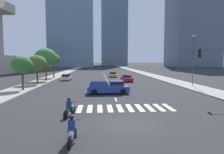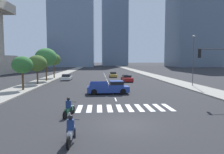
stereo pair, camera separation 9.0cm
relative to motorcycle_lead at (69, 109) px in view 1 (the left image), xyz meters
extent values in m
plane|color=#28282B|center=(4.16, -2.21, -0.58)|extent=(800.00, 800.00, 0.00)
cube|color=gray|center=(17.53, 27.79, -0.51)|extent=(4.00, 260.00, 0.15)
cube|color=gray|center=(-9.21, 27.79, -0.51)|extent=(4.00, 260.00, 0.15)
cube|color=silver|center=(-0.34, 2.42, -0.58)|extent=(0.45, 2.91, 0.01)
cube|color=silver|center=(0.56, 2.42, -0.58)|extent=(0.45, 2.91, 0.01)
cube|color=silver|center=(1.46, 2.42, -0.58)|extent=(0.45, 2.91, 0.01)
cube|color=silver|center=(2.36, 2.42, -0.58)|extent=(0.45, 2.91, 0.01)
cube|color=silver|center=(3.26, 2.42, -0.58)|extent=(0.45, 2.91, 0.01)
cube|color=silver|center=(4.16, 2.42, -0.58)|extent=(0.45, 2.91, 0.01)
cube|color=silver|center=(5.06, 2.42, -0.58)|extent=(0.45, 2.91, 0.01)
cube|color=silver|center=(5.96, 2.42, -0.58)|extent=(0.45, 2.91, 0.01)
cube|color=silver|center=(6.86, 2.42, -0.58)|extent=(0.45, 2.91, 0.01)
cube|color=silver|center=(7.76, 2.42, -0.58)|extent=(0.45, 2.91, 0.01)
cube|color=silver|center=(8.66, 2.42, -0.58)|extent=(0.45, 2.91, 0.01)
cube|color=silver|center=(4.16, 6.42, -0.58)|extent=(0.14, 2.00, 0.01)
cube|color=silver|center=(4.16, 10.42, -0.58)|extent=(0.14, 2.00, 0.01)
cube|color=silver|center=(4.16, 14.42, -0.58)|extent=(0.14, 2.00, 0.01)
cube|color=silver|center=(4.16, 18.42, -0.58)|extent=(0.14, 2.00, 0.01)
cube|color=silver|center=(4.16, 22.42, -0.58)|extent=(0.14, 2.00, 0.01)
cube|color=silver|center=(4.16, 26.42, -0.58)|extent=(0.14, 2.00, 0.01)
cube|color=silver|center=(4.16, 30.42, -0.58)|extent=(0.14, 2.00, 0.01)
cube|color=silver|center=(4.16, 34.42, -0.58)|extent=(0.14, 2.00, 0.01)
cube|color=silver|center=(4.16, 38.42, -0.58)|extent=(0.14, 2.00, 0.01)
cube|color=silver|center=(4.16, 42.42, -0.58)|extent=(0.14, 2.00, 0.01)
cube|color=silver|center=(4.16, 46.42, -0.58)|extent=(0.14, 2.00, 0.01)
cube|color=silver|center=(4.16, 50.42, -0.58)|extent=(0.14, 2.00, 0.01)
cube|color=silver|center=(4.16, 54.42, -0.58)|extent=(0.14, 2.00, 0.01)
cylinder|color=black|center=(0.20, 0.77, -0.28)|extent=(0.26, 0.61, 0.60)
cylinder|color=black|center=(-0.19, -0.74, -0.28)|extent=(0.26, 0.61, 0.60)
cube|color=#1E6038|center=(0.00, 0.02, -0.06)|extent=(0.52, 1.27, 0.32)
cylinder|color=#B2B2B7|center=(0.17, 0.68, 0.02)|extent=(0.14, 0.32, 0.67)
cylinder|color=black|center=(0.18, 0.73, 0.39)|extent=(0.69, 0.21, 0.04)
cube|color=navy|center=(-0.02, -0.08, 0.37)|extent=(0.41, 0.32, 0.55)
sphere|color=black|center=(-0.02, -0.08, 0.78)|extent=(0.26, 0.26, 0.26)
cylinder|color=black|center=(-0.17, 0.06, -0.11)|extent=(0.15, 0.15, 0.55)
cylinder|color=black|center=(0.18, -0.03, -0.11)|extent=(0.15, 0.15, 0.55)
cylinder|color=black|center=(0.85, -4.15, -0.28)|extent=(0.14, 0.60, 0.60)
cylinder|color=black|center=(0.79, -5.76, -0.28)|extent=(0.14, 0.60, 0.60)
cube|color=silver|center=(0.82, -4.95, -0.06)|extent=(0.26, 1.30, 0.32)
cylinder|color=#B2B2B7|center=(0.84, -4.25, 0.02)|extent=(0.07, 0.32, 0.67)
cylinder|color=black|center=(0.84, -4.20, 0.39)|extent=(0.70, 0.06, 0.04)
cube|color=navy|center=(0.82, -5.05, 0.37)|extent=(0.37, 0.25, 0.55)
sphere|color=black|center=(0.82, -5.05, 0.78)|extent=(0.26, 0.26, 0.26)
cylinder|color=black|center=(0.64, -4.95, -0.11)|extent=(0.12, 0.12, 0.55)
cylinder|color=black|center=(1.00, -4.96, -0.11)|extent=(0.12, 0.12, 0.55)
cube|color=navy|center=(3.50, 10.38, 0.01)|extent=(5.42, 2.14, 0.75)
cube|color=navy|center=(4.57, 10.42, 0.74)|extent=(1.78, 1.84, 0.70)
cube|color=black|center=(4.57, 10.42, 0.82)|extent=(1.81, 1.88, 0.39)
cube|color=navy|center=(2.29, 11.25, 0.66)|extent=(2.25, 0.17, 0.55)
cube|color=navy|center=(2.36, 9.41, 0.66)|extent=(2.25, 0.17, 0.55)
cube|color=navy|center=(1.20, 10.28, 0.66)|extent=(0.16, 1.85, 0.55)
cylinder|color=black|center=(5.28, 11.31, -0.20)|extent=(0.77, 0.29, 0.76)
cylinder|color=black|center=(5.35, 9.60, -0.20)|extent=(0.77, 0.29, 0.76)
cylinder|color=black|center=(1.65, 11.16, -0.20)|extent=(0.77, 0.29, 0.76)
cylinder|color=black|center=(1.72, 9.45, -0.20)|extent=(0.77, 0.29, 0.76)
cube|color=silver|center=(-4.71, 29.21, -0.12)|extent=(1.92, 4.39, 0.60)
cube|color=black|center=(-4.71, 28.99, 0.44)|extent=(1.68, 1.98, 0.53)
cylinder|color=black|center=(-5.56, 30.70, -0.26)|extent=(0.22, 0.64, 0.64)
cylinder|color=black|center=(-3.84, 30.69, -0.26)|extent=(0.22, 0.64, 0.64)
cylinder|color=black|center=(-5.58, 27.72, -0.26)|extent=(0.22, 0.64, 0.64)
cylinder|color=black|center=(-3.86, 27.71, -0.26)|extent=(0.22, 0.64, 0.64)
cube|color=maroon|center=(8.08, 25.23, -0.08)|extent=(2.06, 4.36, 0.69)
cube|color=black|center=(8.06, 25.44, 0.50)|extent=(1.69, 2.01, 0.45)
cylinder|color=black|center=(8.97, 23.84, -0.26)|extent=(0.26, 0.65, 0.64)
cylinder|color=black|center=(7.38, 23.73, -0.26)|extent=(0.26, 0.65, 0.64)
cylinder|color=black|center=(8.77, 26.72, -0.26)|extent=(0.26, 0.65, 0.64)
cylinder|color=black|center=(7.18, 26.61, -0.26)|extent=(0.26, 0.65, 0.64)
cube|color=#B28E38|center=(6.07, 36.63, -0.11)|extent=(1.76, 4.68, 0.63)
cube|color=black|center=(6.07, 36.86, 0.45)|extent=(1.55, 2.11, 0.47)
cylinder|color=black|center=(6.85, 35.04, -0.26)|extent=(0.22, 0.64, 0.64)
cylinder|color=black|center=(5.28, 35.04, -0.26)|extent=(0.22, 0.64, 0.64)
cylinder|color=black|center=(6.86, 38.22, -0.26)|extent=(0.22, 0.64, 0.64)
cylinder|color=black|center=(5.28, 38.22, -0.26)|extent=(0.22, 0.64, 0.64)
cylinder|color=#333335|center=(14.45, 4.50, 4.86)|extent=(4.36, 0.10, 0.10)
cube|color=black|center=(12.52, 4.50, 4.41)|extent=(0.20, 0.28, 0.90)
sphere|color=red|center=(12.52, 4.50, 4.71)|extent=(0.18, 0.18, 0.18)
sphere|color=orange|center=(12.52, 4.50, 4.41)|extent=(0.18, 0.18, 0.18)
sphere|color=green|center=(12.52, 4.50, 4.11)|extent=(0.18, 0.18, 0.18)
cylinder|color=#3F3F42|center=(17.83, 16.74, 3.57)|extent=(0.12, 0.12, 8.01)
ellipsoid|color=beige|center=(17.83, 16.74, 7.68)|extent=(0.50, 0.24, 0.20)
cylinder|color=#4C3823|center=(-8.41, 13.74, 0.76)|extent=(0.28, 0.28, 2.39)
ellipsoid|color=#2D662D|center=(-8.41, 13.74, 3.10)|extent=(2.85, 2.85, 2.42)
cylinder|color=#4C3823|center=(-8.41, 20.62, 0.72)|extent=(0.28, 0.28, 2.30)
ellipsoid|color=#426028|center=(-8.41, 20.62, 3.21)|extent=(3.34, 3.34, 2.84)
cylinder|color=#4C3823|center=(-8.41, 26.70, 1.10)|extent=(0.28, 0.28, 3.07)
ellipsoid|color=#387538|center=(-8.41, 26.70, 4.38)|extent=(4.35, 4.35, 3.70)
cylinder|color=#4C3823|center=(-8.41, 33.90, 1.11)|extent=(0.28, 0.28, 3.09)
ellipsoid|color=#426028|center=(-8.41, 33.90, 3.97)|extent=(3.28, 3.28, 2.79)
cube|color=slate|center=(16.24, 162.72, 42.78)|extent=(21.63, 25.14, 86.73)
cube|color=slate|center=(66.76, 120.68, 38.10)|extent=(28.48, 29.91, 77.37)
camera|label=1|loc=(2.18, -15.35, 3.70)|focal=32.27mm
camera|label=2|loc=(2.27, -15.35, 3.70)|focal=32.27mm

